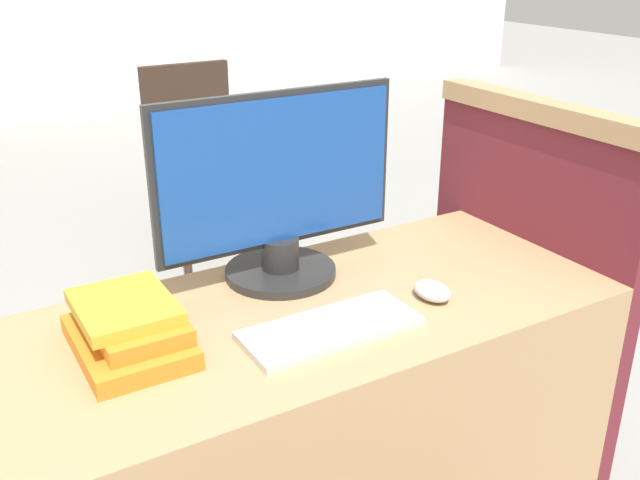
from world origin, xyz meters
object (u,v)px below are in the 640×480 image
object	(u,v)px
keyboard	(331,329)
far_chair	(198,153)
monitor	(278,191)
book_stack	(130,328)
mouse	(432,291)

from	to	relation	value
keyboard	far_chair	bearing A→B (deg)	75.37
far_chair	keyboard	bearing A→B (deg)	-157.02
monitor	book_stack	bearing A→B (deg)	-160.30
far_chair	monitor	bearing A→B (deg)	-158.09
mouse	far_chair	bearing A→B (deg)	81.95
monitor	mouse	world-z (taller)	monitor
keyboard	book_stack	distance (m)	0.38
mouse	far_chair	world-z (taller)	far_chair
monitor	far_chair	world-z (taller)	monitor
monitor	far_chair	xyz separation A→B (m)	(0.53, 1.89, -0.45)
monitor	keyboard	xyz separation A→B (m)	(-0.03, -0.28, -0.20)
book_stack	far_chair	distance (m)	2.25
monitor	far_chair	distance (m)	2.01
mouse	book_stack	world-z (taller)	book_stack
monitor	book_stack	size ratio (longest dim) A/B	2.10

